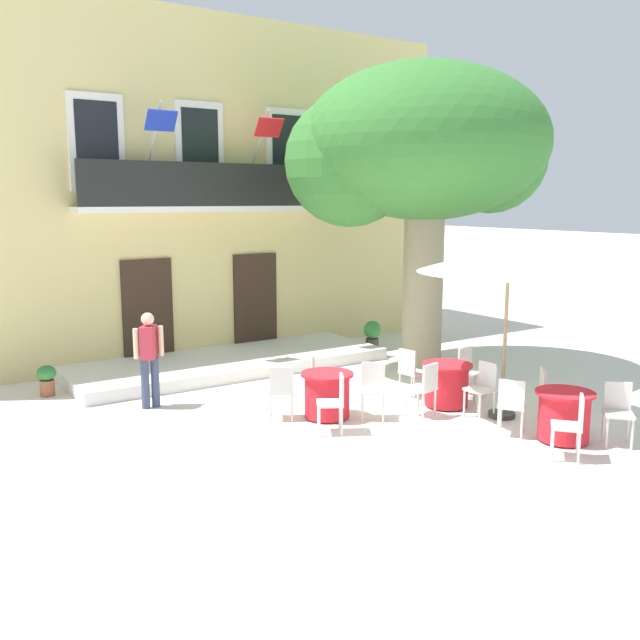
{
  "coord_description": "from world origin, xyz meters",
  "views": [
    {
      "loc": [
        -6.85,
        -9.32,
        3.55
      ],
      "look_at": [
        0.36,
        1.49,
        1.3
      ],
      "focal_mm": 39.3,
      "sensor_mm": 36.0,
      "label": 1
    }
  ],
  "objects_px": {
    "cafe_chair_near_tree_2": "(411,370)",
    "cafe_chair_front_3": "(335,400)",
    "cafe_chair_near_tree_0": "(483,386)",
    "ground_planter_left": "(47,379)",
    "cafe_chair_middle_0": "(512,403)",
    "cafe_table_front": "(327,395)",
    "plane_tree": "(422,150)",
    "cafe_table_near_tree": "(447,384)",
    "cafe_chair_front_1": "(319,375)",
    "cafe_chair_front_0": "(373,386)",
    "ground_planter_right": "(372,334)",
    "cafe_chair_near_tree_3": "(425,386)",
    "cafe_table_middle": "(564,416)",
    "cafe_chair_near_tree_1": "(470,369)",
    "cafe_chair_middle_3": "(549,393)",
    "pedestrian_near_entrance": "(149,354)",
    "cafe_chair_middle_2": "(618,409)",
    "cafe_umbrella": "(509,259)",
    "cafe_chair_middle_1": "(572,423)",
    "cafe_chair_front_2": "(281,389)"
  },
  "relations": [
    {
      "from": "cafe_chair_middle_3",
      "to": "pedestrian_near_entrance",
      "type": "bearing_deg",
      "value": 138.05
    },
    {
      "from": "ground_planter_right",
      "to": "cafe_chair_near_tree_0",
      "type": "bearing_deg",
      "value": -108.32
    },
    {
      "from": "ground_planter_right",
      "to": "cafe_chair_middle_2",
      "type": "bearing_deg",
      "value": -98.17
    },
    {
      "from": "cafe_chair_front_1",
      "to": "ground_planter_right",
      "type": "distance_m",
      "value": 4.72
    },
    {
      "from": "cafe_chair_near_tree_2",
      "to": "cafe_chair_front_3",
      "type": "bearing_deg",
      "value": -160.28
    },
    {
      "from": "cafe_chair_near_tree_2",
      "to": "pedestrian_near_entrance",
      "type": "xyz_separation_m",
      "value": [
        -4.09,
        2.05,
        0.41
      ]
    },
    {
      "from": "cafe_chair_near_tree_0",
      "to": "cafe_umbrella",
      "type": "distance_m",
      "value": 2.11
    },
    {
      "from": "cafe_chair_front_3",
      "to": "cafe_chair_near_tree_3",
      "type": "bearing_deg",
      "value": -5.66
    },
    {
      "from": "cafe_chair_middle_0",
      "to": "cafe_chair_front_3",
      "type": "bearing_deg",
      "value": 142.21
    },
    {
      "from": "ground_planter_right",
      "to": "pedestrian_near_entrance",
      "type": "xyz_separation_m",
      "value": [
        -6.07,
        -1.6,
        0.55
      ]
    },
    {
      "from": "cafe_table_near_tree",
      "to": "cafe_table_middle",
      "type": "height_order",
      "value": "same"
    },
    {
      "from": "cafe_chair_middle_2",
      "to": "ground_planter_right",
      "type": "height_order",
      "value": "cafe_chair_middle_2"
    },
    {
      "from": "cafe_umbrella",
      "to": "ground_planter_left",
      "type": "relative_size",
      "value": 5.12
    },
    {
      "from": "cafe_chair_near_tree_0",
      "to": "cafe_chair_near_tree_1",
      "type": "bearing_deg",
      "value": 55.44
    },
    {
      "from": "cafe_chair_middle_0",
      "to": "cafe_chair_middle_1",
      "type": "height_order",
      "value": "same"
    },
    {
      "from": "cafe_chair_front_1",
      "to": "cafe_chair_near_tree_2",
      "type": "bearing_deg",
      "value": -20.0
    },
    {
      "from": "cafe_chair_middle_3",
      "to": "cafe_chair_front_0",
      "type": "relative_size",
      "value": 1.0
    },
    {
      "from": "cafe_chair_near_tree_1",
      "to": "cafe_chair_middle_2",
      "type": "height_order",
      "value": "same"
    },
    {
      "from": "ground_planter_left",
      "to": "pedestrian_near_entrance",
      "type": "relative_size",
      "value": 0.34
    },
    {
      "from": "cafe_chair_near_tree_1",
      "to": "cafe_chair_front_0",
      "type": "xyz_separation_m",
      "value": [
        -2.18,
        0.03,
        0.0
      ]
    },
    {
      "from": "cafe_chair_middle_2",
      "to": "cafe_chair_near_tree_0",
      "type": "bearing_deg",
      "value": 108.57
    },
    {
      "from": "cafe_chair_middle_0",
      "to": "cafe_chair_middle_3",
      "type": "bearing_deg",
      "value": 3.39
    },
    {
      "from": "plane_tree",
      "to": "cafe_table_near_tree",
      "type": "xyz_separation_m",
      "value": [
        -1.29,
        -2.23,
        -4.12
      ]
    },
    {
      "from": "ground_planter_right",
      "to": "cafe_chair_near_tree_2",
      "type": "bearing_deg",
      "value": -118.41
    },
    {
      "from": "cafe_chair_middle_1",
      "to": "cafe_chair_front_1",
      "type": "xyz_separation_m",
      "value": [
        -1.45,
        4.1,
        0.0
      ]
    },
    {
      "from": "cafe_table_near_tree",
      "to": "cafe_umbrella",
      "type": "height_order",
      "value": "cafe_umbrella"
    },
    {
      "from": "cafe_table_near_tree",
      "to": "cafe_chair_middle_0",
      "type": "relative_size",
      "value": 0.95
    },
    {
      "from": "cafe_chair_front_0",
      "to": "ground_planter_left",
      "type": "bearing_deg",
      "value": 133.75
    },
    {
      "from": "cafe_table_front",
      "to": "ground_planter_right",
      "type": "relative_size",
      "value": 1.24
    },
    {
      "from": "cafe_table_near_tree",
      "to": "cafe_table_front",
      "type": "xyz_separation_m",
      "value": [
        -2.08,
        0.62,
        0.0
      ]
    },
    {
      "from": "cafe_chair_near_tree_0",
      "to": "ground_planter_left",
      "type": "xyz_separation_m",
      "value": [
        -5.69,
        5.29,
        -0.21
      ]
    },
    {
      "from": "cafe_chair_near_tree_3",
      "to": "cafe_table_middle",
      "type": "height_order",
      "value": "cafe_chair_near_tree_3"
    },
    {
      "from": "cafe_chair_front_2",
      "to": "cafe_umbrella",
      "type": "bearing_deg",
      "value": -30.97
    },
    {
      "from": "cafe_chair_front_1",
      "to": "ground_planter_right",
      "type": "relative_size",
      "value": 1.3
    },
    {
      "from": "cafe_chair_middle_1",
      "to": "cafe_chair_middle_2",
      "type": "relative_size",
      "value": 1.0
    },
    {
      "from": "cafe_chair_near_tree_2",
      "to": "cafe_table_middle",
      "type": "bearing_deg",
      "value": -82.58
    },
    {
      "from": "cafe_chair_middle_2",
      "to": "cafe_table_front",
      "type": "xyz_separation_m",
      "value": [
        -2.85,
        3.37,
        -0.14
      ]
    },
    {
      "from": "cafe_chair_middle_2",
      "to": "cafe_chair_front_3",
      "type": "bearing_deg",
      "value": 139.63
    },
    {
      "from": "cafe_chair_middle_0",
      "to": "cafe_table_front",
      "type": "bearing_deg",
      "value": 127.6
    },
    {
      "from": "cafe_umbrella",
      "to": "cafe_chair_near_tree_0",
      "type": "bearing_deg",
      "value": 142.88
    },
    {
      "from": "cafe_chair_middle_0",
      "to": "ground_planter_left",
      "type": "xyz_separation_m",
      "value": [
        -5.29,
        6.23,
        -0.21
      ]
    },
    {
      "from": "cafe_table_middle",
      "to": "cafe_chair_front_0",
      "type": "bearing_deg",
      "value": 123.81
    },
    {
      "from": "plane_tree",
      "to": "cafe_chair_middle_1",
      "type": "xyz_separation_m",
      "value": [
        -1.62,
        -5.02,
        -3.98
      ]
    },
    {
      "from": "cafe_chair_near_tree_0",
      "to": "ground_planter_left",
      "type": "relative_size",
      "value": 1.61
    },
    {
      "from": "cafe_chair_front_0",
      "to": "cafe_chair_front_1",
      "type": "bearing_deg",
      "value": 106.97
    },
    {
      "from": "cafe_chair_front_3",
      "to": "cafe_chair_front_0",
      "type": "bearing_deg",
      "value": 15.94
    },
    {
      "from": "pedestrian_near_entrance",
      "to": "cafe_chair_near_tree_0",
      "type": "bearing_deg",
      "value": -38.92
    },
    {
      "from": "cafe_chair_near_tree_1",
      "to": "cafe_chair_near_tree_3",
      "type": "distance_m",
      "value": 1.51
    },
    {
      "from": "cafe_table_middle",
      "to": "cafe_chair_front_3",
      "type": "xyz_separation_m",
      "value": [
        -2.6,
        2.19,
        0.14
      ]
    },
    {
      "from": "cafe_chair_front_2",
      "to": "ground_planter_right",
      "type": "xyz_separation_m",
      "value": [
        4.56,
        3.46,
        -0.14
      ]
    }
  ]
}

